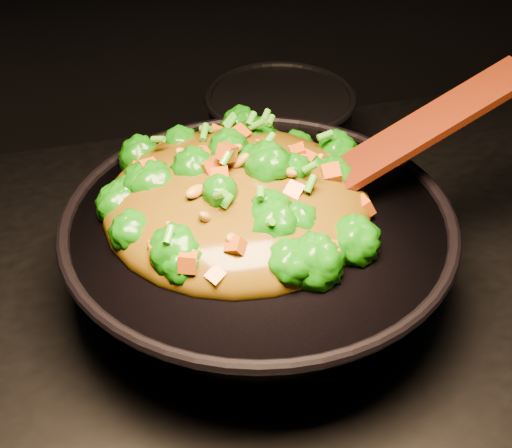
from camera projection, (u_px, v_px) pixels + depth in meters
name	position (u px, v px, depth m)	size (l,w,h in m)	color
wok	(258.00, 259.00, 0.79)	(0.41, 0.41, 0.11)	black
stir_fry	(237.00, 170.00, 0.74)	(0.29, 0.29, 0.10)	#146807
spatula	(393.00, 146.00, 0.76)	(0.33, 0.05, 0.01)	#391709
back_pot	(280.00, 129.00, 1.01)	(0.20, 0.20, 0.11)	black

